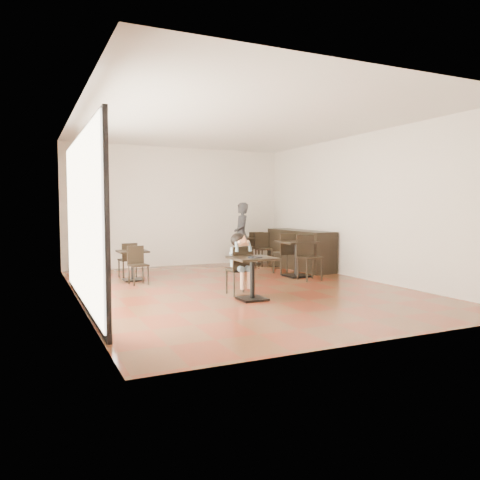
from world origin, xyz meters
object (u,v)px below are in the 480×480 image
child (239,264)px  chair_left_a (128,260)px  chair_mid_b (310,258)px  cafe_table_back (250,251)px  adult_patron (242,234)px  child_table (252,279)px  chair_back_a (255,248)px  child_chair (239,270)px  chair_left_b (138,265)px  cafe_table_left (133,266)px  chair_back_b (263,249)px  chair_mid_a (284,253)px  cafe_table_mid (296,259)px

child → chair_left_a: size_ratio=1.42×
chair_mid_b → child: bearing=-156.5°
child → cafe_table_back: 4.66m
adult_patron → child_table: bearing=-9.5°
chair_back_a → adult_patron: bearing=40.8°
child_chair → chair_left_b: (-1.41, 1.89, -0.05)m
cafe_table_left → chair_left_b: size_ratio=0.83×
child_table → child: 0.58m
adult_patron → chair_left_a: adult_patron is taller
child_chair → chair_back_b: size_ratio=0.98×
adult_patron → cafe_table_left: 3.56m
child → chair_mid_a: child is taller
chair_mid_a → chair_left_a: (-3.51, 1.01, -0.10)m
child → cafe_table_left: bearing=120.0°
cafe_table_left → chair_left_a: size_ratio=0.83×
child → cafe_table_back: size_ratio=1.49×
cafe_table_mid → chair_left_a: (-3.51, 1.56, -0.02)m
cafe_table_left → chair_mid_a: (3.51, -0.46, 0.16)m
child_chair → adult_patron: bearing=-115.7°
cafe_table_back → chair_back_a: (0.15, 0.00, 0.08)m
child_table → chair_left_a: size_ratio=0.94×
chair_mid_a → chair_left_a: size_ratio=1.25×
child_chair → chair_left_a: (-1.41, 2.99, -0.05)m
child_table → child_chair: child_chair is taller
chair_mid_b → chair_back_b: (0.27, 2.68, -0.04)m
child → cafe_table_left: 2.82m
child_chair → chair_mid_a: bearing=-136.8°
chair_left_a → cafe_table_mid: bearing=148.4°
chair_left_b → chair_back_b: bearing=16.2°
cafe_table_mid → cafe_table_back: size_ratio=1.09×
child_chair → cafe_table_left: bearing=-60.0°
chair_left_b → chair_back_a: 4.38m
child_chair → child: bearing=-0.0°
child → chair_left_a: 3.31m
child_chair → child: 0.11m
cafe_table_back → chair_back_a: size_ratio=0.83×
child_table → chair_back_b: (2.38, 4.10, 0.08)m
adult_patron → chair_left_b: (-3.24, -1.92, -0.46)m
chair_back_a → chair_back_b: bearing=103.3°
cafe_table_back → chair_left_a: 3.80m
cafe_table_mid → chair_mid_b: (0.00, -0.55, 0.08)m
chair_mid_a → chair_back_a: size_ratio=1.09×
cafe_table_mid → adult_patron: bearing=96.4°
child → chair_left_a: child is taller
adult_patron → cafe_table_back: bearing=139.2°
chair_mid_a → chair_mid_b: same height
chair_left_a → chair_back_a: bearing=-171.4°
cafe_table_left → chair_back_b: (3.78, 1.12, 0.12)m
child_chair → chair_back_b: bearing=-123.8°
child_table → chair_back_b: 4.74m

